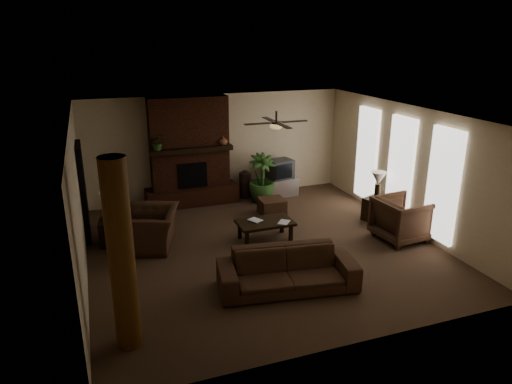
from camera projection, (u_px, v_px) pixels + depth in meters
name	position (u px, v px, depth m)	size (l,w,h in m)	color
room_shell	(263.00, 184.00, 9.42)	(7.00, 7.00, 7.00)	brown
fireplace	(190.00, 161.00, 12.12)	(2.40, 0.70, 2.80)	#492213
windows	(400.00, 168.00, 10.72)	(0.08, 3.65, 2.35)	white
log_column	(121.00, 257.00, 6.34)	(0.36, 0.36, 2.80)	brown
doorway	(83.00, 192.00, 10.04)	(0.10, 1.00, 2.10)	black
ceiling_fan	(276.00, 124.00, 9.46)	(1.35, 1.35, 0.37)	black
sofa	(288.00, 264.00, 8.13)	(2.41, 0.71, 0.94)	#4A301F
armchair_left	(150.00, 222.00, 9.73)	(1.24, 0.81, 1.08)	#4A301F
armchair_right	(402.00, 217.00, 10.08)	(1.01, 0.95, 1.04)	#4A301F
coffee_table	(265.00, 224.00, 10.11)	(1.20, 0.70, 0.43)	black
ottoman	(272.00, 207.00, 11.61)	(0.60, 0.60, 0.40)	#4A301F
tv_stand	(281.00, 187.00, 12.98)	(0.85, 0.50, 0.50)	silver
tv	(280.00, 169.00, 12.79)	(0.73, 0.63, 0.52)	#3A3A3C
floor_vase	(245.00, 182.00, 12.76)	(0.34, 0.34, 0.77)	#33221C
floor_plant	(262.00, 188.00, 12.46)	(0.72, 1.29, 0.72)	#2F5120
side_table_left	(112.00, 232.00, 9.92)	(0.50, 0.50, 0.55)	black
lamp_left	(109.00, 201.00, 9.66)	(0.44, 0.44, 0.65)	black
side_table_right	(376.00, 209.00, 11.21)	(0.50, 0.50, 0.55)	black
lamp_right	(378.00, 180.00, 11.02)	(0.36, 0.36, 0.65)	black
mantel_plant	(158.00, 144.00, 11.42)	(0.38, 0.42, 0.33)	#2F5120
mantel_vase	(223.00, 141.00, 12.01)	(0.22, 0.23, 0.22)	brown
book_a	(252.00, 216.00, 9.99)	(0.22, 0.03, 0.29)	#999999
book_b	(279.00, 216.00, 10.00)	(0.21, 0.02, 0.29)	#999999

